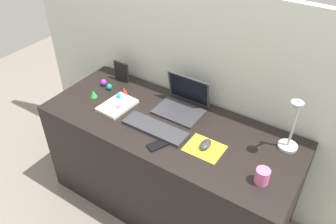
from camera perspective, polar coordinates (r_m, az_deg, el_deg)
name	(u,v)px	position (r m, az deg, el deg)	size (l,w,h in m)	color
ground_plane	(168,201)	(2.62, 0.06, -14.64)	(6.00, 6.00, 0.00)	slate
back_wall	(198,95)	(2.35, 5.03, 2.87)	(2.84, 0.05, 1.49)	beige
desk	(168,166)	(2.35, 0.07, -9.03)	(1.64, 0.66, 0.74)	black
laptop	(183,102)	(2.19, 2.54, 1.73)	(0.30, 0.25, 0.21)	#333338
keyboard	(155,128)	(2.05, -2.21, -2.72)	(0.41, 0.13, 0.02)	#333338
mousepad	(205,148)	(1.94, 6.14, -6.05)	(0.21, 0.17, 0.00)	yellow
mouse	(205,144)	(1.93, 6.30, -5.41)	(0.06, 0.10, 0.03)	#333338
cell_phone	(158,145)	(1.95, -1.61, -5.47)	(0.06, 0.13, 0.01)	black
desk_lamp	(292,127)	(1.92, 20.07, -2.37)	(0.11, 0.17, 0.37)	#B7B7BC
notebook_pad	(117,105)	(2.26, -8.47, 1.10)	(0.17, 0.24, 0.02)	silver
picture_frame	(122,72)	(2.49, -7.79, 6.73)	(0.12, 0.02, 0.15)	black
coffee_mug	(262,176)	(1.79, 15.50, -10.32)	(0.07, 0.07, 0.08)	pink
toy_figurine_green	(93,94)	(2.37, -12.37, 3.02)	(0.05, 0.05, 0.05)	green
toy_figurine_cyan	(119,96)	(2.31, -8.24, 2.59)	(0.03, 0.03, 0.06)	#28B7CC
toy_figurine_red	(124,90)	(2.37, -7.35, 3.60)	(0.04, 0.04, 0.05)	red
toy_figurine_teal	(109,87)	(2.43, -9.81, 4.16)	(0.04, 0.04, 0.04)	teal
toy_figurine_purple	(104,83)	(2.48, -10.71, 4.87)	(0.04, 0.04, 0.05)	purple
toy_figurine_pink	(119,107)	(2.22, -8.27, 0.81)	(0.03, 0.03, 0.04)	pink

